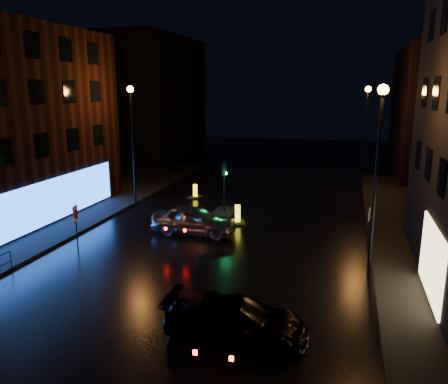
{
  "coord_description": "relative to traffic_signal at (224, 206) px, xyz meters",
  "views": [
    {
      "loc": [
        6.51,
        -13.37,
        8.19
      ],
      "look_at": [
        0.34,
        8.48,
        2.8
      ],
      "focal_mm": 35.0,
      "sensor_mm": 36.0,
      "label": 1
    }
  ],
  "objects": [
    {
      "name": "ground",
      "position": [
        1.2,
        -14.0,
        -0.5
      ],
      "size": [
        120.0,
        120.0,
        0.0
      ],
      "primitive_type": "plane",
      "color": "black",
      "rests_on": "ground"
    },
    {
      "name": "pavement_left",
      "position": [
        -12.8,
        -6.0,
        -0.43
      ],
      "size": [
        12.0,
        44.0,
        0.15
      ],
      "primitive_type": "cube",
      "color": "black",
      "rests_on": "ground"
    },
    {
      "name": "building_far_left",
      "position": [
        -14.8,
        21.0,
        6.5
      ],
      "size": [
        8.0,
        16.0,
        14.0
      ],
      "primitive_type": "cube",
      "color": "black",
      "rests_on": "ground"
    },
    {
      "name": "building_far_right",
      "position": [
        16.2,
        18.0,
        5.5
      ],
      "size": [
        8.0,
        14.0,
        12.0
      ],
      "primitive_type": "cube",
      "color": "black",
      "rests_on": "ground"
    },
    {
      "name": "street_lamp_lfar",
      "position": [
        -6.6,
        -0.0,
        5.06
      ],
      "size": [
        0.44,
        0.44,
        8.37
      ],
      "color": "black",
      "rests_on": "ground"
    },
    {
      "name": "street_lamp_rnear",
      "position": [
        9.0,
        -8.0,
        5.06
      ],
      "size": [
        0.44,
        0.44,
        8.37
      ],
      "color": "black",
      "rests_on": "ground"
    },
    {
      "name": "street_lamp_rfar",
      "position": [
        9.0,
        8.0,
        5.06
      ],
      "size": [
        0.44,
        0.44,
        8.37
      ],
      "color": "black",
      "rests_on": "ground"
    },
    {
      "name": "traffic_signal",
      "position": [
        0.0,
        0.0,
        0.0
      ],
      "size": [
        1.4,
        2.4,
        3.45
      ],
      "color": "black",
      "rests_on": "ground"
    },
    {
      "name": "silver_hatchback",
      "position": [
        -0.47,
        -4.71,
        0.33
      ],
      "size": [
        4.87,
        1.98,
        1.65
      ],
      "primitive_type": "imported",
      "rotation": [
        0.0,
        0.0,
        1.58
      ],
      "color": "#A5A8AD",
      "rests_on": "ground"
    },
    {
      "name": "dark_sedan",
      "position": [
        4.51,
        -14.58,
        0.2
      ],
      "size": [
        4.95,
        2.22,
        1.41
      ],
      "primitive_type": "imported",
      "rotation": [
        0.0,
        0.0,
        1.62
      ],
      "color": "black",
      "rests_on": "ground"
    },
    {
      "name": "bollard_near",
      "position": [
        1.44,
        -2.08,
        -0.24
      ],
      "size": [
        1.3,
        1.57,
        1.18
      ],
      "rotation": [
        0.0,
        0.0,
        0.35
      ],
      "color": "black",
      "rests_on": "ground"
    },
    {
      "name": "bollard_far",
      "position": [
        -3.3,
        3.45,
        -0.28
      ],
      "size": [
        0.98,
        1.3,
        1.03
      ],
      "rotation": [
        0.0,
        0.0,
        -0.18
      ],
      "color": "black",
      "rests_on": "ground"
    },
    {
      "name": "road_sign_left",
      "position": [
        -5.3,
        -9.02,
        1.32
      ],
      "size": [
        0.22,
        0.58,
        2.43
      ],
      "rotation": [
        0.0,
        0.0,
        0.29
      ],
      "color": "black",
      "rests_on": "ground"
    },
    {
      "name": "road_sign_right",
      "position": [
        9.1,
        -4.01,
        1.06
      ],
      "size": [
        0.14,
        0.5,
        2.09
      ],
      "rotation": [
        0.0,
        0.0,
        2.96
      ],
      "color": "black",
      "rests_on": "ground"
    }
  ]
}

